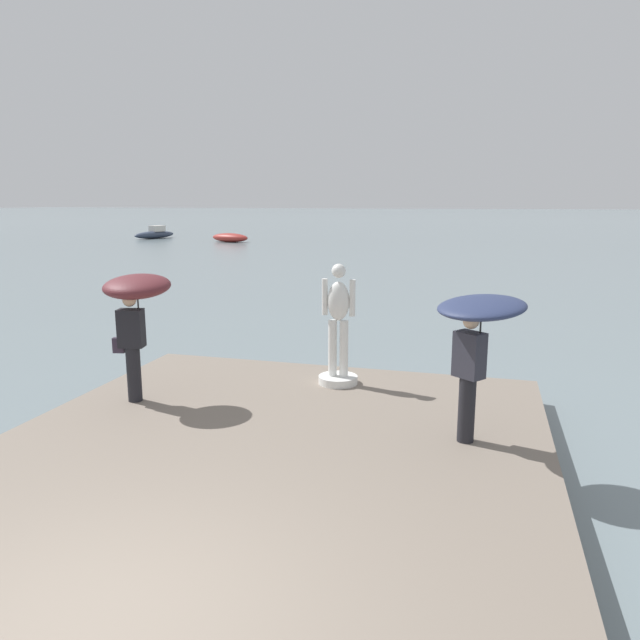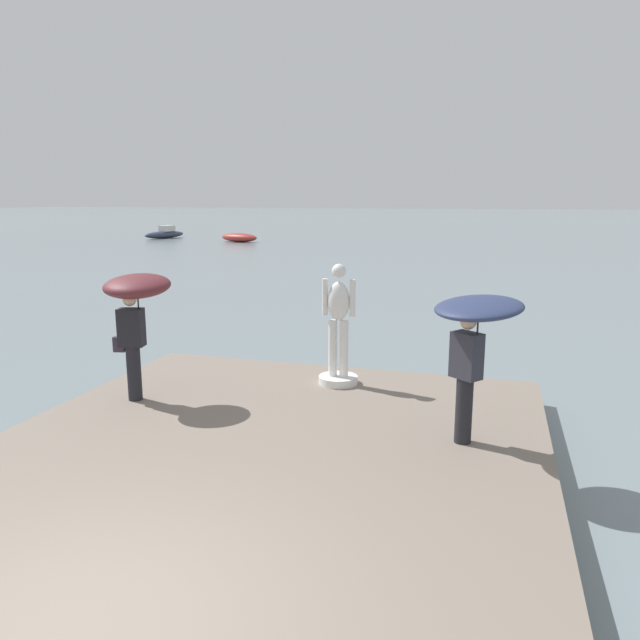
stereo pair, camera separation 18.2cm
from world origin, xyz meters
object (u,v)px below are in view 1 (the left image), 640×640
onlooker_left (136,301)px  boat_leftward (155,234)px  onlooker_right (478,328)px  boat_mid (230,238)px  statue_white_figure (338,334)px

onlooker_left → boat_leftward: bearing=120.3°
onlooker_left → onlooker_right: (5.12, -0.35, -0.06)m
onlooker_left → onlooker_right: 5.13m
onlooker_right → boat_mid: 44.63m
onlooker_right → boat_mid: size_ratio=0.51×
onlooker_right → boat_leftward: (-29.47, 41.99, -1.53)m
onlooker_left → boat_leftward: 48.27m
statue_white_figure → boat_leftward: size_ratio=0.43×
statue_white_figure → boat_leftward: statue_white_figure is taller
statue_white_figure → boat_mid: size_ratio=0.54×
onlooker_left → onlooker_right: bearing=-3.9°
boat_mid → boat_leftward: (-8.64, 2.56, 0.05)m
boat_mid → boat_leftward: size_ratio=0.81×
onlooker_right → boat_mid: onlooker_right is taller
statue_white_figure → onlooker_left: 3.36m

